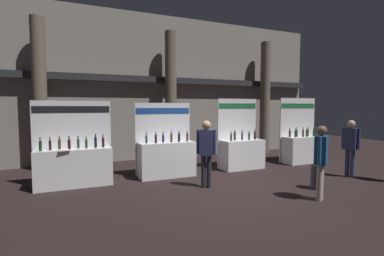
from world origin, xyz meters
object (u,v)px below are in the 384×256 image
at_px(exhibitor_booth_2, 242,151).
at_px(visitor_2, 321,156).
at_px(exhibitor_booth_0, 74,164).
at_px(trash_bin, 317,177).
at_px(visitor_4, 350,143).
at_px(exhibitor_booth_3, 302,146).
at_px(exhibitor_booth_1, 166,157).
at_px(visitor_1, 206,148).

bearing_deg(exhibitor_booth_2, visitor_2, -94.03).
distance_m(exhibitor_booth_0, trash_bin, 6.33).
xyz_separation_m(trash_bin, visitor_4, (1.90, 0.54, 0.70)).
relative_size(exhibitor_booth_3, visitor_4, 1.43).
distance_m(exhibitor_booth_0, visitor_4, 7.90).
relative_size(exhibitor_booth_0, exhibitor_booth_1, 1.02).
height_order(trash_bin, visitor_1, visitor_1).
bearing_deg(exhibitor_booth_1, exhibitor_booth_2, 0.60).
xyz_separation_m(visitor_1, visitor_2, (1.88, -1.93, -0.04)).
height_order(exhibitor_booth_0, visitor_2, exhibitor_booth_0).
xyz_separation_m(exhibitor_booth_0, visitor_1, (3.13, -1.55, 0.44)).
bearing_deg(visitor_1, exhibitor_booth_1, 143.23).
relative_size(exhibitor_booth_0, exhibitor_booth_2, 0.95).
bearing_deg(visitor_1, exhibitor_booth_2, 69.88).
bearing_deg(visitor_2, exhibitor_booth_0, 112.74).
bearing_deg(exhibitor_booth_2, trash_bin, -81.75).
xyz_separation_m(exhibitor_booth_2, exhibitor_booth_3, (2.69, -0.03, 0.01)).
bearing_deg(exhibitor_booth_3, visitor_2, -130.27).
bearing_deg(visitor_1, visitor_2, -12.29).
bearing_deg(exhibitor_booth_3, visitor_1, -162.22).
xyz_separation_m(exhibitor_booth_2, visitor_1, (-2.13, -1.58, 0.44)).
relative_size(exhibitor_booth_1, visitor_4, 1.30).
distance_m(exhibitor_booth_3, visitor_4, 2.33).
bearing_deg(exhibitor_booth_2, visitor_4, -44.77).
distance_m(exhibitor_booth_0, visitor_1, 3.52).
xyz_separation_m(exhibitor_booth_3, trash_bin, (-2.28, -2.80, -0.29)).
height_order(exhibitor_booth_1, exhibitor_booth_3, exhibitor_booth_3).
bearing_deg(exhibitor_booth_2, exhibitor_booth_0, -179.70).
bearing_deg(visitor_2, trash_bin, 13.12).
relative_size(exhibitor_booth_0, visitor_2, 1.34).
distance_m(exhibitor_booth_3, visitor_1, 5.08).
height_order(exhibitor_booth_0, exhibitor_booth_2, exhibitor_booth_2).
xyz_separation_m(exhibitor_booth_1, trash_bin, (3.10, -2.80, -0.29)).
xyz_separation_m(exhibitor_booth_0, exhibitor_booth_2, (5.25, 0.03, 0.00)).
xyz_separation_m(trash_bin, visitor_2, (-0.66, -0.67, 0.68)).
height_order(exhibitor_booth_1, visitor_4, exhibitor_booth_1).
xyz_separation_m(exhibitor_booth_3, visitor_2, (-2.94, -3.47, 0.38)).
height_order(exhibitor_booth_2, visitor_2, exhibitor_booth_2).
xyz_separation_m(exhibitor_booth_2, visitor_4, (2.31, -2.29, 0.41)).
bearing_deg(visitor_4, exhibitor_booth_3, 153.49).
bearing_deg(visitor_1, visitor_4, 24.25).
distance_m(visitor_1, visitor_4, 4.49).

